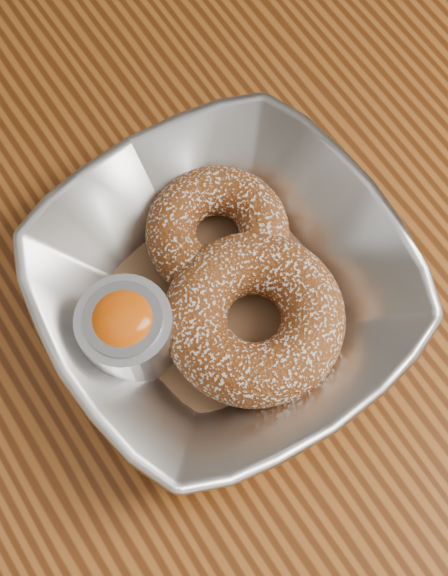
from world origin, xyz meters
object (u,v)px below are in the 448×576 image
serving_bowl (224,290)px  table (217,343)px  donut_front (254,318)px  donut_back (217,232)px  ramekin (127,331)px

serving_bowl → table: bearing=107.1°
table → donut_front: 0.13m
donut_back → donut_front: donut_front is taller
serving_bowl → donut_front: size_ratio=2.01×
donut_front → ramekin: ramekin is taller
serving_bowl → ramekin: bearing=173.7°
table → ramekin: size_ratio=21.26×
table → serving_bowl: 0.13m
donut_front → ramekin: bearing=154.3°
donut_front → donut_back: bearing=77.5°
table → donut_back: bearing=54.5°
serving_bowl → donut_back: 0.04m
table → ramekin: bearing=179.8°
serving_bowl → donut_back: serving_bowl is taller
donut_front → table: bearing=101.5°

